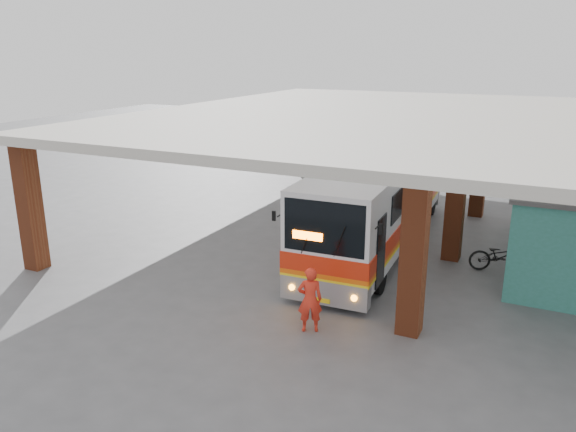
# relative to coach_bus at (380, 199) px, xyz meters

# --- Properties ---
(ground) EXTENTS (90.00, 90.00, 0.00)m
(ground) POSITION_rel_coach_bus_xyz_m (-0.23, -3.25, -1.80)
(ground) COLOR #515154
(ground) RESTS_ON ground
(brick_columns) EXTENTS (20.10, 21.60, 4.35)m
(brick_columns) POSITION_rel_coach_bus_xyz_m (1.19, 1.75, 0.37)
(brick_columns) COLOR brown
(brick_columns) RESTS_ON ground
(canopy_roof) EXTENTS (21.00, 23.00, 0.30)m
(canopy_roof) POSITION_rel_coach_bus_xyz_m (0.27, 3.25, 2.70)
(canopy_roof) COLOR #BCB6AA
(canopy_roof) RESTS_ON brick_columns
(coach_bus) EXTENTS (3.14, 12.55, 3.63)m
(coach_bus) POSITION_rel_coach_bus_xyz_m (0.00, 0.00, 0.00)
(coach_bus) COLOR silver
(coach_bus) RESTS_ON ground
(motorcycle) EXTENTS (2.19, 1.28, 1.09)m
(motorcycle) POSITION_rel_coach_bus_xyz_m (4.47, -0.74, -1.26)
(motorcycle) COLOR black
(motorcycle) RESTS_ON ground
(pedestrian) EXTENTS (0.77, 0.68, 1.78)m
(pedestrian) POSITION_rel_coach_bus_xyz_m (0.39, -7.30, -0.91)
(pedestrian) COLOR red
(pedestrian) RESTS_ON ground
(red_chair) EXTENTS (0.51, 0.51, 0.76)m
(red_chair) POSITION_rel_coach_bus_xyz_m (4.85, 5.24, -1.45)
(red_chair) COLOR #B61314
(red_chair) RESTS_ON ground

